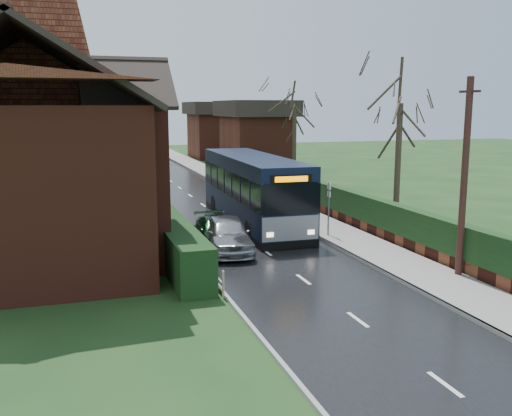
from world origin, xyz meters
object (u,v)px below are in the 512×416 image
object	(u,v)px
bus	(253,191)
car_silver	(228,234)
car_green	(217,231)
bus_stop_sign	(329,201)
telegraph_pole	(464,179)
brick_house	(38,147)

from	to	relation	value
bus	car_silver	bearing A→B (deg)	-116.60
car_green	bus_stop_sign	world-z (taller)	bus_stop_sign
car_silver	telegraph_pole	xyz separation A→B (m)	(6.82, -6.01, 2.78)
brick_house	car_green	xyz separation A→B (m)	(7.13, -0.78, -3.78)
brick_house	car_silver	size ratio (longest dim) A/B	3.33
bus	car_green	size ratio (longest dim) A/B	2.83
car_green	brick_house	bearing A→B (deg)	176.59
bus	car_green	bearing A→B (deg)	-125.72
bus	bus_stop_sign	xyz separation A→B (m)	(2.32, -4.11, -0.01)
car_green	bus	bearing A→B (deg)	55.61
car_silver	bus_stop_sign	distance (m)	5.24
bus_stop_sign	telegraph_pole	distance (m)	7.47
bus	brick_house	bearing A→B (deg)	-162.00
car_green	telegraph_pole	xyz separation A→B (m)	(6.92, -7.40, 2.93)
bus	car_green	xyz separation A→B (m)	(-2.83, -3.73, -1.14)
car_silver	bus_stop_sign	bearing A→B (deg)	18.12
brick_house	bus	distance (m)	10.73
bus	bus_stop_sign	distance (m)	4.72
car_silver	car_green	distance (m)	1.40
brick_house	telegraph_pole	xyz separation A→B (m)	(14.05, -8.18, -0.85)
brick_house	bus	xyz separation A→B (m)	(9.97, 2.96, -2.64)
bus	telegraph_pole	bearing A→B (deg)	-68.39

